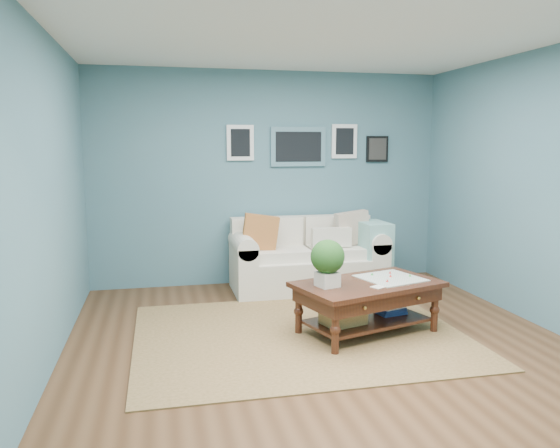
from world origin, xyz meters
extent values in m
plane|color=brown|center=(0.00, 0.00, 0.00)|extent=(5.00, 5.00, 0.00)
plane|color=white|center=(0.00, 0.00, 2.70)|extent=(5.00, 5.00, 0.00)
cube|color=#436B79|center=(0.00, 2.50, 1.35)|extent=(4.50, 0.02, 2.70)
cube|color=#436B79|center=(0.00, -2.50, 1.35)|extent=(4.50, 0.02, 2.70)
cube|color=#436B79|center=(-2.25, 0.00, 1.35)|extent=(0.02, 5.00, 2.70)
cube|color=#436B79|center=(2.25, 0.00, 1.35)|extent=(0.02, 5.00, 2.70)
cube|color=slate|center=(0.38, 2.48, 1.75)|extent=(0.72, 0.03, 0.50)
cube|color=black|center=(0.38, 2.46, 1.75)|extent=(0.60, 0.01, 0.38)
cube|color=white|center=(-0.37, 2.48, 1.80)|extent=(0.34, 0.03, 0.44)
cube|color=white|center=(1.00, 2.48, 1.82)|extent=(0.34, 0.03, 0.44)
cube|color=black|center=(1.46, 2.48, 1.72)|extent=(0.30, 0.03, 0.34)
cube|color=brown|center=(-0.14, 0.40, 0.01)|extent=(3.03, 2.42, 0.01)
cube|color=#F0E9CE|center=(0.38, 1.99, 0.20)|extent=(1.37, 0.85, 0.41)
cube|color=#F0E9CE|center=(0.38, 2.32, 0.64)|extent=(1.80, 0.21, 0.46)
cube|color=#F0E9CE|center=(-0.42, 1.99, 0.30)|extent=(0.23, 0.85, 0.60)
cube|color=#F0E9CE|center=(1.18, 1.99, 0.30)|extent=(0.23, 0.85, 0.60)
cylinder|color=#F0E9CE|center=(-0.42, 1.99, 0.60)|extent=(0.25, 0.85, 0.25)
cylinder|color=#F0E9CE|center=(1.18, 1.99, 0.60)|extent=(0.25, 0.85, 0.25)
cube|color=#F0E9CE|center=(0.01, 1.93, 0.47)|extent=(0.70, 0.54, 0.13)
cube|color=#F0E9CE|center=(0.75, 1.93, 0.47)|extent=(0.70, 0.54, 0.13)
cube|color=#F0E9CE|center=(0.01, 2.20, 0.71)|extent=(0.70, 0.12, 0.35)
cube|color=#F0E9CE|center=(0.75, 2.20, 0.71)|extent=(0.70, 0.12, 0.35)
cube|color=#B04722|center=(-0.22, 1.94, 0.75)|extent=(0.47, 0.17, 0.46)
cube|color=beige|center=(0.96, 2.01, 0.75)|extent=(0.46, 0.17, 0.45)
cube|color=beige|center=(0.65, 1.89, 0.66)|extent=(0.48, 0.12, 0.23)
cube|color=#7CBAB8|center=(1.18, 1.87, 0.45)|extent=(0.33, 0.53, 0.77)
cube|color=black|center=(0.50, 0.33, 0.48)|extent=(1.49, 1.13, 0.04)
cube|color=black|center=(0.50, 0.33, 0.39)|extent=(1.38, 1.02, 0.13)
cube|color=black|center=(0.50, 0.33, 0.12)|extent=(1.25, 0.88, 0.03)
sphere|color=gold|center=(0.31, -0.11, 0.39)|extent=(0.03, 0.03, 0.03)
sphere|color=gold|center=(0.90, 0.07, 0.39)|extent=(0.03, 0.03, 0.03)
cylinder|color=black|center=(0.04, -0.13, 0.23)|extent=(0.07, 0.07, 0.45)
cylinder|color=black|center=(1.14, 0.21, 0.23)|extent=(0.07, 0.07, 0.45)
cylinder|color=black|center=(-0.14, 0.44, 0.23)|extent=(0.07, 0.07, 0.45)
cylinder|color=black|center=(0.96, 0.78, 0.23)|extent=(0.07, 0.07, 0.45)
cube|color=silver|center=(0.08, 0.26, 0.56)|extent=(0.22, 0.22, 0.13)
sphere|color=#1F511B|center=(0.08, 0.26, 0.77)|extent=(0.31, 0.31, 0.31)
cube|color=silver|center=(0.76, 0.41, 0.50)|extent=(0.66, 0.66, 0.01)
cube|color=tan|center=(0.24, 0.24, 0.25)|extent=(0.44, 0.36, 0.22)
cube|color=navy|center=(0.79, 0.44, 0.20)|extent=(0.31, 0.27, 0.12)
camera|label=1|loc=(-1.39, -4.36, 1.77)|focal=35.00mm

